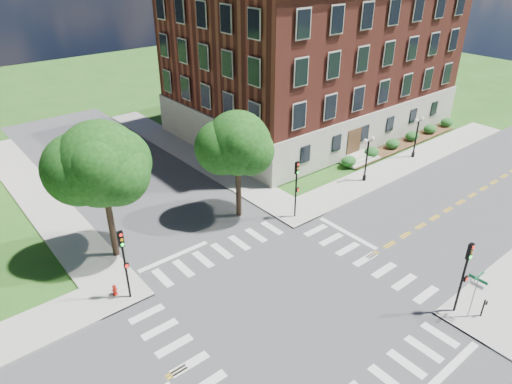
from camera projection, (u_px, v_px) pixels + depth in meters
ground at (290, 304)px, 27.91m from camera, size 160.00×160.00×0.00m
road_ew at (290, 304)px, 27.90m from camera, size 90.00×12.00×0.01m
road_ns at (290, 304)px, 27.90m from camera, size 12.00×90.00×0.01m
sidewalk_ne at (297, 159)px, 46.95m from camera, size 34.00×34.00×0.12m
crosswalk_east at (365, 259)px, 31.93m from camera, size 2.20×10.20×0.02m
stop_bar_east at (347, 233)px, 34.87m from camera, size 0.40×5.50×0.00m
main_building at (314, 56)px, 52.37m from camera, size 30.60×22.40×16.50m
shrub_row at (402, 145)px, 50.36m from camera, size 18.00×2.00×1.30m
tree_c at (101, 164)px, 28.98m from camera, size 5.64×5.64×9.85m
tree_d at (238, 143)px, 34.19m from camera, size 4.94×4.94×8.70m
traffic_signal_se at (465, 269)px, 25.82m from camera, size 0.32×0.36×4.80m
traffic_signal_ne at (296, 182)px, 35.40m from camera, size 0.36×0.41×4.80m
traffic_signal_nw at (124, 256)px, 26.90m from camera, size 0.34×0.37×4.80m
twin_lamp_west at (367, 157)px, 41.42m from camera, size 1.36×0.36×4.23m
twin_lamp_east at (416, 135)px, 46.19m from camera, size 1.36×0.36×4.23m
street_sign_pole at (476, 287)px, 25.80m from camera, size 1.10×1.10×3.10m
push_button_post at (484, 307)px, 26.54m from camera, size 0.14×0.21×1.20m
fire_hydrant at (115, 290)px, 28.36m from camera, size 0.35×0.35×0.75m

